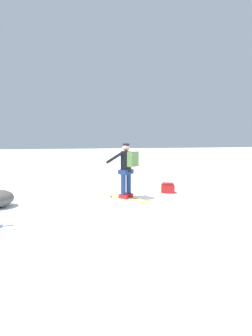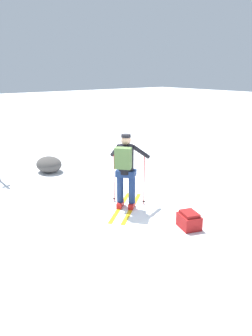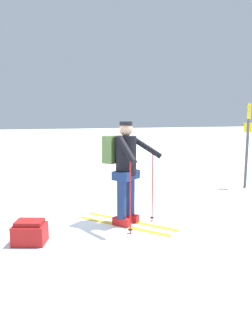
{
  "view_description": "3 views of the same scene",
  "coord_description": "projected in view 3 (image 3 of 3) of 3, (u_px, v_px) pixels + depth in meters",
  "views": [
    {
      "loc": [
        1.92,
        6.19,
        1.79
      ],
      "look_at": [
        0.38,
        -0.42,
        0.94
      ],
      "focal_mm": 24.0,
      "sensor_mm": 36.0,
      "label": 1
    },
    {
      "loc": [
        -5.0,
        3.81,
        2.99
      ],
      "look_at": [
        0.38,
        -0.42,
        0.94
      ],
      "focal_mm": 35.0,
      "sensor_mm": 36.0,
      "label": 2
    },
    {
      "loc": [
        -1.31,
        -5.35,
        1.77
      ],
      "look_at": [
        0.38,
        -0.42,
        0.94
      ],
      "focal_mm": 35.0,
      "sensor_mm": 36.0,
      "label": 3
    }
  ],
  "objects": [
    {
      "name": "skier",
      "position": [
        124.0,
        165.0,
        5.29
      ],
      "size": [
        1.38,
        1.59,
        1.68
      ],
      "color": "gold",
      "rests_on": "ground_plane"
    },
    {
      "name": "ground_plane",
      "position": [
        98.0,
        219.0,
        5.69
      ],
      "size": [
        80.0,
        80.0,
        0.0
      ],
      "primitive_type": "plane",
      "color": "white"
    },
    {
      "name": "dropped_backpack",
      "position": [
        30.0,
        232.0,
        4.56
      ],
      "size": [
        0.53,
        0.48,
        0.33
      ],
      "color": "maroon",
      "rests_on": "ground_plane"
    },
    {
      "name": "trail_marker",
      "position": [
        248.0,
        138.0,
        7.95
      ],
      "size": [
        0.08,
        0.24,
        2.06
      ],
      "color": "#4C4C51",
      "rests_on": "ground_plane"
    }
  ]
}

